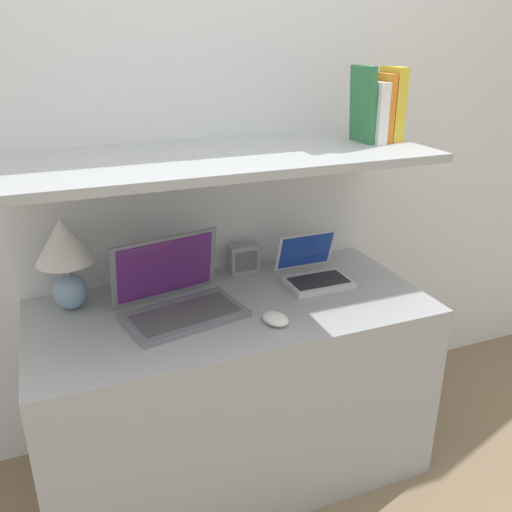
{
  "coord_description": "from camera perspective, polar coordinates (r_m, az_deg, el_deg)",
  "views": [
    {
      "loc": [
        -0.54,
        -1.27,
        1.57
      ],
      "look_at": [
        0.09,
        0.32,
        0.87
      ],
      "focal_mm": 38.0,
      "sensor_mm": 36.0,
      "label": 1
    }
  ],
  "objects": [
    {
      "name": "book_yellow",
      "position": [
        2.05,
        14.07,
        15.25
      ],
      "size": [
        0.04,
        0.12,
        0.25
      ],
      "color": "gold",
      "rests_on": "shelf"
    },
    {
      "name": "back_riser",
      "position": [
        2.22,
        -5.39,
        -3.9
      ],
      "size": [
        1.37,
        0.04,
        1.19
      ],
      "color": "silver",
      "rests_on": "ground_plane"
    },
    {
      "name": "laptop_small",
      "position": [
        2.06,
        6.09,
        -1.61
      ],
      "size": [
        0.24,
        0.22,
        0.17
      ],
      "color": "silver",
      "rests_on": "desk"
    },
    {
      "name": "router_box",
      "position": [
        2.12,
        -1.27,
        -0.32
      ],
      "size": [
        0.11,
        0.05,
        0.11
      ],
      "color": "gray",
      "rests_on": "desk"
    },
    {
      "name": "computer_mouse",
      "position": [
        1.76,
        2.07,
        -6.63
      ],
      "size": [
        0.09,
        0.12,
        0.04
      ],
      "color": "white",
      "rests_on": "desk"
    },
    {
      "name": "wall_back",
      "position": [
        2.08,
        -6.36,
        11.78
      ],
      "size": [
        6.0,
        0.05,
        2.4
      ],
      "color": "silver",
      "rests_on": "ground_plane"
    },
    {
      "name": "laptop_large",
      "position": [
        1.83,
        -8.21,
        -4.44
      ],
      "size": [
        0.43,
        0.34,
        0.25
      ],
      "color": "slate",
      "rests_on": "desk"
    },
    {
      "name": "book_orange",
      "position": [
        2.02,
        12.96,
        14.99
      ],
      "size": [
        0.03,
        0.13,
        0.23
      ],
      "color": "orange",
      "rests_on": "shelf"
    },
    {
      "name": "book_white",
      "position": [
        2.0,
        11.97,
        14.63
      ],
      "size": [
        0.04,
        0.17,
        0.21
      ],
      "color": "silver",
      "rests_on": "shelf"
    },
    {
      "name": "book_green",
      "position": [
        1.98,
        11.18,
        15.35
      ],
      "size": [
        0.04,
        0.13,
        0.26
      ],
      "color": "#2D7042",
      "rests_on": "shelf"
    },
    {
      "name": "shelf",
      "position": [
        1.78,
        -3.57,
        10.34
      ],
      "size": [
        1.37,
        0.57,
        0.03
      ],
      "color": "#999EA3",
      "rests_on": "back_riser"
    },
    {
      "name": "table_lamp",
      "position": [
        1.89,
        -19.52,
        0.39
      ],
      "size": [
        0.19,
        0.19,
        0.32
      ],
      "color": "#7593B2",
      "rests_on": "desk"
    },
    {
      "name": "desk",
      "position": [
        2.07,
        -2.35,
        -13.86
      ],
      "size": [
        1.37,
        0.64,
        0.7
      ],
      "color": "#999EA3",
      "rests_on": "ground_plane"
    }
  ]
}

